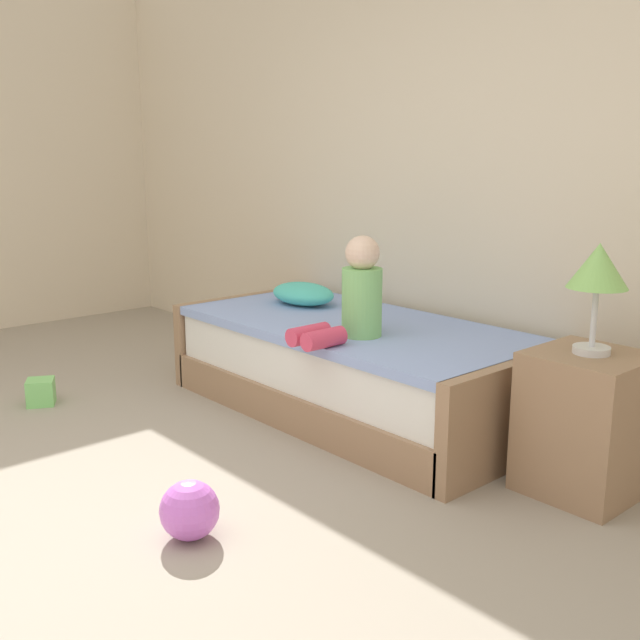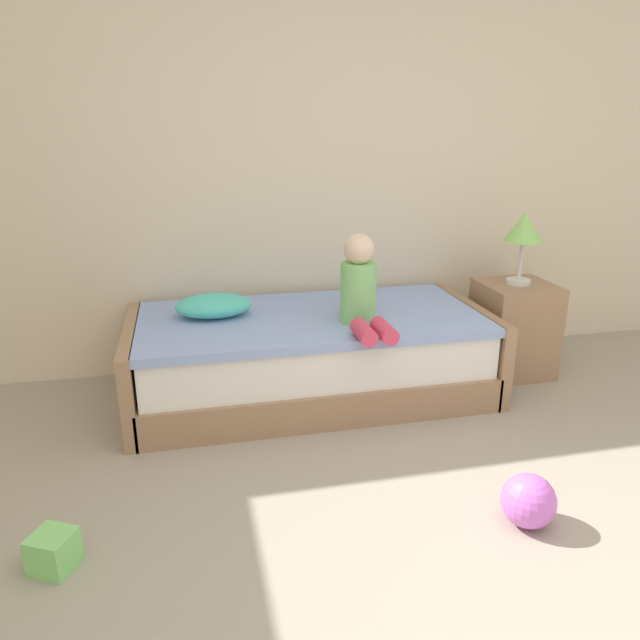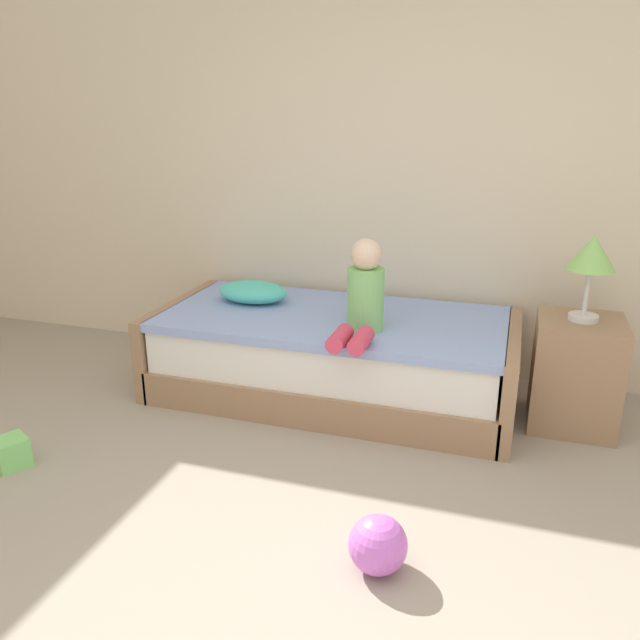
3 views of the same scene
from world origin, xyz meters
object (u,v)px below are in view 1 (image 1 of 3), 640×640
object	(u,v)px
nightstand	(585,423)
toy_block	(41,392)
pillow	(303,294)
table_lamp	(598,271)
child_figure	(355,297)
toy_ball	(190,510)
bed	(354,367)

from	to	relation	value
nightstand	toy_block	bearing A→B (deg)	-153.56
pillow	table_lamp	bearing A→B (deg)	-2.16
child_figure	toy_block	xyz separation A→B (m)	(-1.48, -1.03, -0.63)
nightstand	child_figure	xyz separation A→B (m)	(-1.12, -0.26, 0.40)
nightstand	toy_ball	xyz separation A→B (m)	(-0.75, -1.45, -0.19)
nightstand	child_figure	distance (m)	1.21
toy_ball	nightstand	bearing A→B (deg)	62.74
nightstand	pillow	world-z (taller)	pillow
bed	toy_ball	bearing A→B (deg)	-67.02
bed	toy_block	distance (m)	1.78
bed	child_figure	xyz separation A→B (m)	(0.23, -0.23, 0.46)
nightstand	child_figure	bearing A→B (deg)	-167.04
nightstand	toy_block	xyz separation A→B (m)	(-2.59, -1.29, -0.23)
bed	toy_ball	distance (m)	1.55
toy_block	child_figure	bearing A→B (deg)	34.97
bed	table_lamp	world-z (taller)	table_lamp
nightstand	table_lamp	xyz separation A→B (m)	(0.00, 0.00, 0.64)
toy_block	pillow	bearing A→B (deg)	63.10
nightstand	toy_block	size ratio (longest dim) A/B	4.11
toy_ball	bed	bearing A→B (deg)	112.98
child_figure	bed	bearing A→B (deg)	135.72
nightstand	child_figure	size ratio (longest dim) A/B	1.18
pillow	nightstand	bearing A→B (deg)	-2.16
child_figure	toy_ball	xyz separation A→B (m)	(0.37, -1.19, -0.59)
bed	pillow	xyz separation A→B (m)	(-0.55, 0.10, 0.32)
toy_block	toy_ball	bearing A→B (deg)	-5.01
child_figure	toy_ball	size ratio (longest dim) A/B	2.29
bed	toy_ball	xyz separation A→B (m)	(0.60, -1.42, -0.13)
pillow	toy_ball	bearing A→B (deg)	-52.84
bed	child_figure	distance (m)	0.56
child_figure	pillow	xyz separation A→B (m)	(-0.78, 0.33, -0.14)
nightstand	toy_ball	distance (m)	1.64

